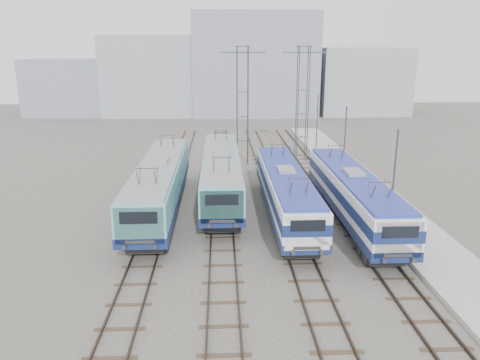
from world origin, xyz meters
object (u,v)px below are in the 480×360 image
object	(u,v)px
mast_front	(393,184)
mast_rear	(317,125)
locomotive_far_right	(353,193)
catenary_tower_west	(243,101)
locomotive_center_right	(286,189)
safety_cone	(396,231)
locomotive_far_left	(160,183)
locomotive_center_left	(221,172)
mast_mid	(344,146)
catenary_tower_east	(302,99)

from	to	relation	value
mast_front	mast_rear	distance (m)	24.00
locomotive_far_right	catenary_tower_west	bearing A→B (deg)	110.83
catenary_tower_west	mast_front	world-z (taller)	catenary_tower_west
locomotive_center_right	mast_front	distance (m)	7.29
mast_front	safety_cone	distance (m)	2.99
locomotive_far_left	locomotive_center_right	world-z (taller)	locomotive_far_left
locomotive_center_left	locomotive_center_right	world-z (taller)	locomotive_center_left
safety_cone	mast_rear	bearing A→B (deg)	90.50
mast_rear	safety_cone	distance (m)	24.84
mast_rear	catenary_tower_west	bearing A→B (deg)	-155.06
locomotive_center_left	catenary_tower_west	size ratio (longest dim) A/B	1.54
locomotive_far_right	catenary_tower_west	world-z (taller)	catenary_tower_west
locomotive_center_right	mast_rear	xyz separation A→B (m)	(6.35, 20.67, 1.30)
mast_mid	mast_rear	distance (m)	12.00
locomotive_far_right	catenary_tower_east	xyz separation A→B (m)	(-0.25, 19.74, 4.42)
mast_rear	locomotive_far_left	bearing A→B (deg)	-128.92
locomotive_center_right	mast_mid	world-z (taller)	mast_mid
locomotive_center_left	locomotive_far_left	bearing A→B (deg)	-146.98
mast_rear	safety_cone	size ratio (longest dim) A/B	12.08
catenary_tower_east	locomotive_center_right	bearing A→B (deg)	-102.82
locomotive_far_right	mast_mid	xyz separation A→B (m)	(1.85, 9.74, 1.28)
locomotive_center_right	catenary_tower_west	world-z (taller)	catenary_tower_west
locomotive_far_left	catenary_tower_west	distance (m)	17.01
locomotive_far_right	catenary_tower_west	size ratio (longest dim) A/B	1.44
locomotive_far_left	locomotive_center_left	world-z (taller)	locomotive_far_left
catenary_tower_west	safety_cone	world-z (taller)	catenary_tower_west
locomotive_far_right	mast_rear	bearing A→B (deg)	85.14
locomotive_far_left	mast_mid	size ratio (longest dim) A/B	2.68
catenary_tower_west	mast_mid	xyz separation A→B (m)	(8.60, -8.00, -3.14)
locomotive_far_right	mast_front	world-z (taller)	mast_front
catenary_tower_east	mast_mid	xyz separation A→B (m)	(2.10, -10.00, -3.14)
mast_front	mast_rear	bearing A→B (deg)	90.00
locomotive_far_left	catenary_tower_east	xyz separation A→B (m)	(13.25, 17.01, 4.31)
locomotive_center_left	mast_rear	xyz separation A→B (m)	(10.85, 16.08, 1.20)
mast_rear	locomotive_center_right	bearing A→B (deg)	-107.08
mast_front	safety_cone	world-z (taller)	mast_front
locomotive_far_right	mast_rear	world-z (taller)	mast_rear
catenary_tower_east	mast_mid	distance (m)	10.69
safety_cone	catenary_tower_east	bearing A→B (deg)	95.83
locomotive_far_right	catenary_tower_east	distance (m)	20.24
locomotive_center_left	locomotive_far_right	xyz separation A→B (m)	(9.00, -5.66, -0.08)
locomotive_center_right	catenary_tower_west	size ratio (longest dim) A/B	1.43
locomotive_center_left	mast_mid	world-z (taller)	mast_mid
locomotive_center_right	catenary_tower_west	xyz separation A→B (m)	(-2.25, 16.67, 4.44)
catenary_tower_east	safety_cone	world-z (taller)	catenary_tower_east
locomotive_far_right	mast_mid	distance (m)	10.00
locomotive_center_left	locomotive_far_right	size ratio (longest dim) A/B	1.06
mast_mid	catenary_tower_east	bearing A→B (deg)	101.86
mast_rear	safety_cone	world-z (taller)	mast_rear
locomotive_far_left	mast_rear	world-z (taller)	mast_rear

